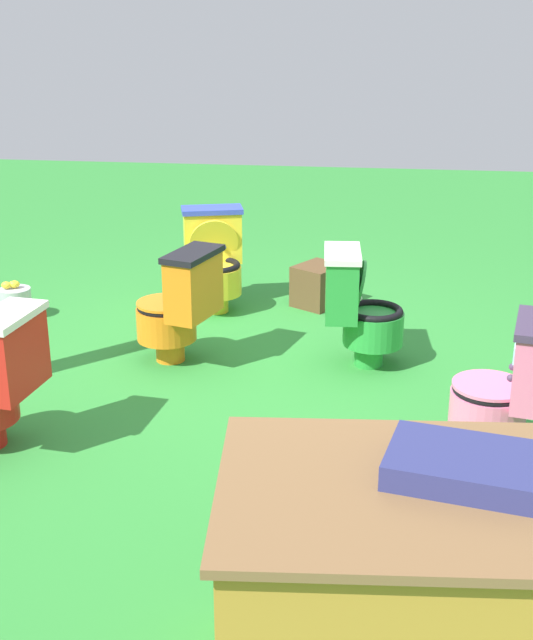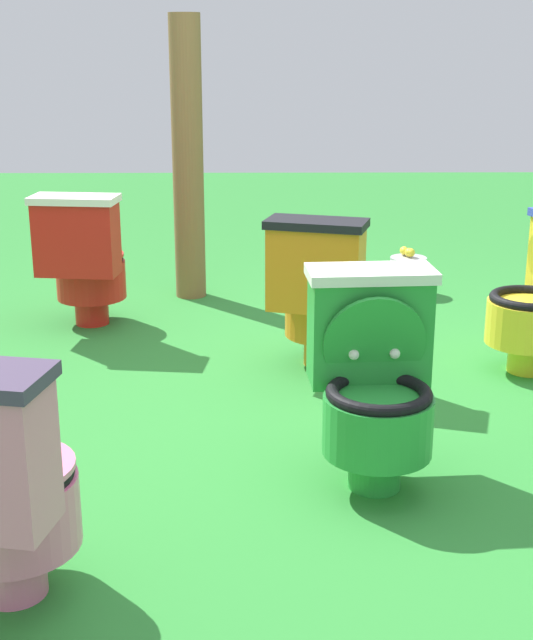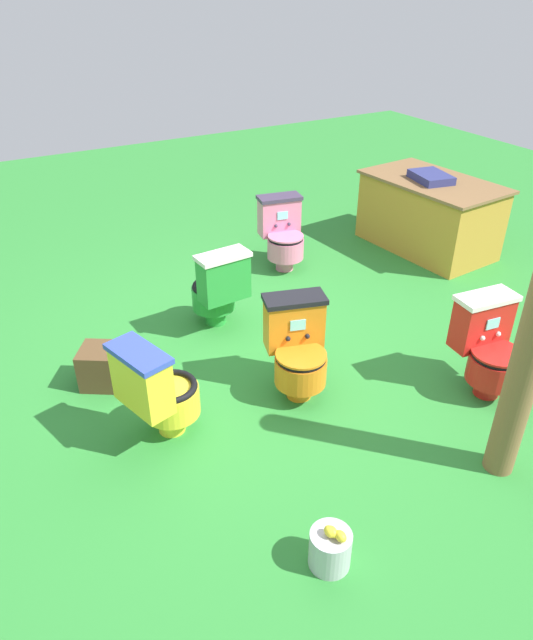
{
  "view_description": "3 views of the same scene",
  "coord_description": "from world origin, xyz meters",
  "px_view_note": "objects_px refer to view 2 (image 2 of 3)",
  "views": [
    {
      "loc": [
        -0.8,
        4.83,
        2.11
      ],
      "look_at": [
        -0.16,
        0.01,
        0.33
      ],
      "focal_mm": 48.77,
      "sensor_mm": 36.0,
      "label": 1
    },
    {
      "loc": [
        -3.54,
        0.23,
        1.46
      ],
      "look_at": [
        -0.15,
        0.19,
        0.41
      ],
      "focal_mm": 50.2,
      "sensor_mm": 36.0,
      "label": 2
    },
    {
      "loc": [
        3.24,
        -1.92,
        2.66
      ],
      "look_at": [
        0.06,
        -0.12,
        0.45
      ],
      "focal_mm": 32.52,
      "sensor_mm": 36.0,
      "label": 3
    }
  ],
  "objects_px": {
    "toilet_orange": "(321,292)",
    "wooden_post": "(188,160)",
    "toilet_red": "(85,260)",
    "toilet_green": "(374,377)",
    "lemon_bucket": "(408,274)"
  },
  "relations": [
    {
      "from": "toilet_orange",
      "to": "wooden_post",
      "type": "xyz_separation_m",
      "value": [
        1.28,
        0.69,
        0.44
      ]
    },
    {
      "from": "wooden_post",
      "to": "toilet_red",
      "type": "bearing_deg",
      "value": 141.04
    },
    {
      "from": "toilet_red",
      "to": "toilet_orange",
      "type": "bearing_deg",
      "value": -22.02
    },
    {
      "from": "toilet_green",
      "to": "wooden_post",
      "type": "xyz_separation_m",
      "value": [
        2.37,
        0.79,
        0.44
      ]
    },
    {
      "from": "toilet_red",
      "to": "lemon_bucket",
      "type": "height_order",
      "value": "toilet_red"
    },
    {
      "from": "toilet_green",
      "to": "wooden_post",
      "type": "height_order",
      "value": "wooden_post"
    },
    {
      "from": "wooden_post",
      "to": "lemon_bucket",
      "type": "xyz_separation_m",
      "value": [
        0.05,
        -1.31,
        -0.69
      ]
    },
    {
      "from": "toilet_red",
      "to": "lemon_bucket",
      "type": "bearing_deg",
      "value": 27.01
    },
    {
      "from": "toilet_orange",
      "to": "toilet_green",
      "type": "height_order",
      "value": "same"
    },
    {
      "from": "toilet_orange",
      "to": "toilet_red",
      "type": "distance_m",
      "value": 1.36
    },
    {
      "from": "lemon_bucket",
      "to": "wooden_post",
      "type": "bearing_deg",
      "value": 92.22
    },
    {
      "from": "toilet_red",
      "to": "wooden_post",
      "type": "xyz_separation_m",
      "value": [
        0.63,
        -0.51,
        0.44
      ]
    },
    {
      "from": "toilet_red",
      "to": "wooden_post",
      "type": "bearing_deg",
      "value": 57.66
    },
    {
      "from": "toilet_orange",
      "to": "toilet_red",
      "type": "xyz_separation_m",
      "value": [
        0.65,
        1.19,
        0.0
      ]
    },
    {
      "from": "toilet_red",
      "to": "lemon_bucket",
      "type": "distance_m",
      "value": 1.96
    }
  ]
}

